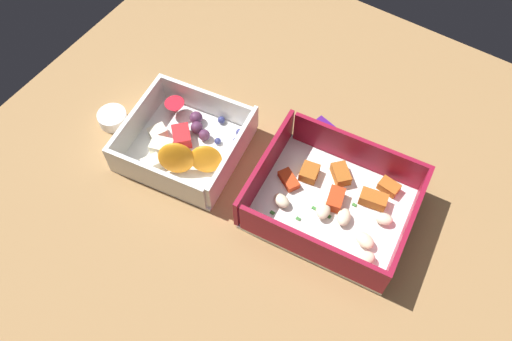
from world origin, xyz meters
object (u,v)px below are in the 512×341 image
at_px(candy_bar, 333,137).
at_px(fruit_bowl, 184,143).
at_px(pasta_container, 335,202).
at_px(paper_cup_liner, 113,118).

bearing_deg(candy_bar, fruit_bowl, -141.61).
distance_m(pasta_container, paper_cup_liner, 0.34).
bearing_deg(paper_cup_liner, candy_bar, 27.50).
bearing_deg(paper_cup_liner, pasta_container, 8.26).
distance_m(pasta_container, candy_bar, 0.11).
xyz_separation_m(fruit_bowl, paper_cup_liner, (-0.12, -0.02, -0.01)).
bearing_deg(candy_bar, paper_cup_liner, -152.50).
xyz_separation_m(pasta_container, candy_bar, (-0.05, 0.10, -0.01)).
relative_size(pasta_container, paper_cup_liner, 5.09).
bearing_deg(fruit_bowl, paper_cup_liner, -171.94).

